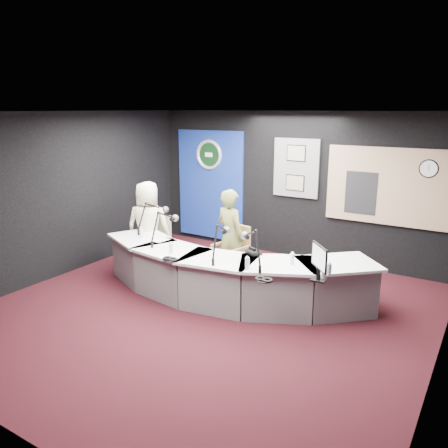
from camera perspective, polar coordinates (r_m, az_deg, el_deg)
The scene contains 32 objects.
ground at distance 6.61m, azimuth -2.24°, elevation -11.01°, with size 6.00×6.00×0.00m, color black.
ceiling at distance 5.96m, azimuth -2.52°, elevation 14.07°, with size 6.00×6.00×0.02m, color silver.
wall_back at distance 8.73m, azimuth 8.83°, elevation 4.80°, with size 6.00×0.02×2.80m, color black.
wall_left at distance 8.18m, azimuth -20.05°, elevation 3.45°, with size 0.02×6.00×2.80m, color black.
wall_right at distance 5.14m, azimuth 26.52°, elevation -3.38°, with size 0.02×6.00×2.80m, color black.
broadcast_desk at distance 6.91m, azimuth -0.04°, elevation -6.44°, with size 4.50×1.90×0.75m, color silver, non-canonical shape.
backdrop_panel at distance 9.62m, azimuth -1.75°, elevation 4.95°, with size 1.60×0.05×2.30m, color navy.
agency_seal at distance 9.50m, azimuth -1.92°, elevation 8.78°, with size 0.63×0.63×0.07m, color silver.
seal_center at distance 9.51m, azimuth -1.90°, elevation 8.79°, with size 0.48×0.48×0.01m, color black.
pinboard at distance 8.63m, azimuth 9.14°, elevation 7.03°, with size 0.90×0.04×1.10m, color slate.
framed_photo_upper at distance 8.57m, azimuth 9.14°, elevation 8.87°, with size 0.34×0.02×0.27m, color gray.
framed_photo_lower at distance 8.64m, azimuth 8.99°, elevation 5.17°, with size 0.34×0.02×0.27m, color gray.
booth_window_frame at distance 8.16m, azimuth 20.16°, elevation 4.48°, with size 2.12×0.06×1.32m, color tan.
booth_glow at distance 8.15m, azimuth 20.15°, elevation 4.47°, with size 2.00×0.02×1.20m, color #FFCEA1.
equipment_rack at distance 8.25m, azimuth 16.98°, elevation 3.79°, with size 0.55×0.02×0.75m, color black.
wall_clock at distance 7.98m, azimuth 24.56°, elevation 6.41°, with size 0.28×0.28×0.01m, color white.
armchair_left at distance 8.18m, azimuth -9.51°, elevation -2.41°, with size 0.55×0.55×0.98m, color #9E7748, non-canonical shape.
armchair_right at distance 7.49m, azimuth 0.80°, elevation -4.21°, with size 0.50×0.50×0.88m, color #9E7748, non-canonical shape.
draped_jacket at distance 8.31m, azimuth -8.34°, elevation -1.17°, with size 0.50×0.10×0.70m, color gray.
person_man at distance 8.10m, azimuth -9.60°, elevation -0.29°, with size 0.79×0.51×1.61m, color beige.
person_woman at distance 7.39m, azimuth 0.81°, elevation -1.62°, with size 0.58×0.38×1.59m, color olive.
computer_monitor at distance 5.66m, azimuth 12.04°, elevation -4.08°, with size 0.46×0.03×0.32m, color black.
desk_phone at distance 6.67m, azimuth 3.78°, elevation -3.60°, with size 0.21×0.17×0.05m, color black.
headphones_near at distance 5.67m, azimuth 5.10°, elevation -7.03°, with size 0.21×0.21×0.03m, color black.
headphones_far at distance 6.43m, azimuth -6.87°, elevation -4.42°, with size 0.24×0.24×0.04m, color black.
paper_stack at distance 7.42m, azimuth -8.02°, elevation -2.03°, with size 0.19×0.27×0.00m, color white.
notepad at distance 6.68m, azimuth -7.39°, elevation -3.88°, with size 0.21×0.30×0.00m, color white.
boom_mic_a at distance 7.89m, azimuth -9.12°, elevation 1.16°, with size 0.22×0.73×0.60m, color black, non-canonical shape.
boom_mic_b at distance 7.19m, azimuth -7.66°, elevation -0.07°, with size 0.16×0.74×0.60m, color black, non-canonical shape.
boom_mic_c at distance 6.36m, azimuth -0.51°, elevation -1.87°, with size 0.27×0.72×0.60m, color black, non-canonical shape.
boom_mic_d at distance 6.12m, azimuth 3.60°, elevation -2.58°, with size 0.58×0.53×0.60m, color black, non-canonical shape.
water_bottles at distance 6.52m, azimuth -0.77°, elevation -3.41°, with size 3.31×0.57×0.18m, color silver, non-canonical shape.
Camera 1 is at (3.37, -4.92, 2.84)m, focal length 36.00 mm.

